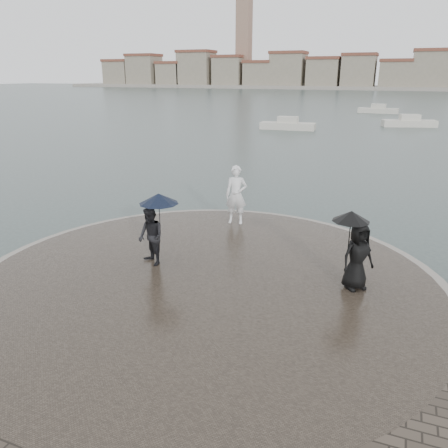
% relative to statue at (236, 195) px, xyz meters
% --- Properties ---
extents(ground, '(400.00, 400.00, 0.00)m').
position_rel_statue_xyz_m(ground, '(0.83, -8.02, -1.39)').
color(ground, '#2B3835').
rests_on(ground, ground).
extents(kerb_ring, '(12.50, 12.50, 0.32)m').
position_rel_statue_xyz_m(kerb_ring, '(0.83, -4.52, -1.23)').
color(kerb_ring, gray).
rests_on(kerb_ring, ground).
extents(quay_tip, '(11.90, 11.90, 0.36)m').
position_rel_statue_xyz_m(quay_tip, '(0.83, -4.52, -1.21)').
color(quay_tip, '#2D261E').
rests_on(quay_tip, ground).
extents(statue, '(0.83, 0.63, 2.06)m').
position_rel_statue_xyz_m(statue, '(0.00, 0.00, 0.00)').
color(statue, silver).
rests_on(statue, quay_tip).
extents(visitor_left, '(1.28, 1.10, 2.04)m').
position_rel_statue_xyz_m(visitor_left, '(-0.87, -4.18, 0.10)').
color(visitor_left, black).
rests_on(visitor_left, quay_tip).
extents(visitor_right, '(1.19, 1.03, 1.95)m').
position_rel_statue_xyz_m(visitor_right, '(4.43, -3.58, 0.03)').
color(visitor_right, black).
rests_on(visitor_right, quay_tip).
extents(far_skyline, '(260.00, 20.00, 37.00)m').
position_rel_statue_xyz_m(far_skyline, '(-5.46, 152.69, 4.22)').
color(far_skyline, gray).
rests_on(far_skyline, ground).
extents(boats, '(36.04, 31.18, 1.50)m').
position_rel_statue_xyz_m(boats, '(6.60, 37.03, -1.01)').
color(boats, beige).
rests_on(boats, ground).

